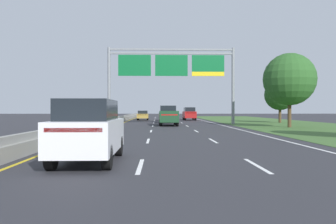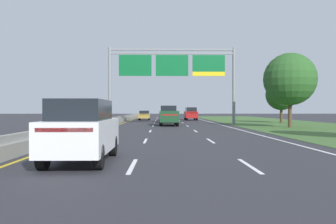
% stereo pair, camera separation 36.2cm
% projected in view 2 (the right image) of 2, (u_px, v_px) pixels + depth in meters
% --- Properties ---
extents(ground_plane, '(220.00, 220.00, 0.00)m').
position_uv_depth(ground_plane, '(171.00, 127.00, 35.79)').
color(ground_plane, '#2B2B30').
extents(lane_striping, '(11.96, 106.00, 0.01)m').
position_uv_depth(lane_striping, '(171.00, 127.00, 35.33)').
color(lane_striping, white).
rests_on(lane_striping, ground).
extents(grass_verge_right, '(14.00, 110.00, 0.02)m').
position_uv_depth(grass_verge_right, '(309.00, 127.00, 36.04)').
color(grass_verge_right, '#3D602D').
rests_on(grass_verge_right, ground).
extents(median_barrier_concrete, '(0.60, 110.00, 0.85)m').
position_uv_depth(median_barrier_concrete, '(105.00, 124.00, 35.67)').
color(median_barrier_concrete, gray).
rests_on(median_barrier_concrete, ground).
extents(overhead_sign_gantry, '(15.06, 0.42, 9.09)m').
position_uv_depth(overhead_sign_gantry, '(172.00, 69.00, 42.23)').
color(overhead_sign_gantry, gray).
rests_on(overhead_sign_gantry, ground).
extents(pickup_truck_darkgreen, '(2.07, 5.43, 2.20)m').
position_uv_depth(pickup_truck_darkgreen, '(169.00, 116.00, 39.40)').
color(pickup_truck_darkgreen, '#193D23').
rests_on(pickup_truck_darkgreen, ground).
extents(car_silver_centre_lane_sedan, '(1.92, 4.44, 1.57)m').
position_uv_depth(car_silver_centre_lane_sedan, '(168.00, 115.00, 57.03)').
color(car_silver_centre_lane_sedan, '#B2B5BA').
rests_on(car_silver_centre_lane_sedan, ground).
extents(car_red_right_lane_suv, '(1.98, 4.73, 2.11)m').
position_uv_depth(car_red_right_lane_suv, '(191.00, 113.00, 58.93)').
color(car_red_right_lane_suv, maroon).
rests_on(car_red_right_lane_suv, ground).
extents(car_white_left_lane_suv, '(1.92, 4.71, 2.11)m').
position_uv_depth(car_white_left_lane_suv, '(82.00, 130.00, 12.11)').
color(car_white_left_lane_suv, silver).
rests_on(car_white_left_lane_suv, ground).
extents(car_gold_left_lane_sedan, '(1.85, 4.41, 1.57)m').
position_uv_depth(car_gold_left_lane_sedan, '(144.00, 115.00, 59.58)').
color(car_gold_left_lane_sedan, '#A38438').
rests_on(car_gold_left_lane_sedan, ground).
extents(car_black_centre_lane_sedan, '(1.93, 4.44, 1.57)m').
position_uv_depth(car_black_centre_lane_sedan, '(167.00, 117.00, 47.49)').
color(car_black_centre_lane_sedan, black).
rests_on(car_black_centre_lane_sedan, ground).
extents(roadside_tree_mid, '(5.16, 5.16, 7.34)m').
position_uv_depth(roadside_tree_mid, '(290.00, 79.00, 35.16)').
color(roadside_tree_mid, '#4C3823').
rests_on(roadside_tree_mid, ground).
extents(roadside_tree_far, '(4.11, 4.11, 5.78)m').
position_uv_depth(roadside_tree_far, '(281.00, 95.00, 47.47)').
color(roadside_tree_far, '#4C3823').
rests_on(roadside_tree_far, ground).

